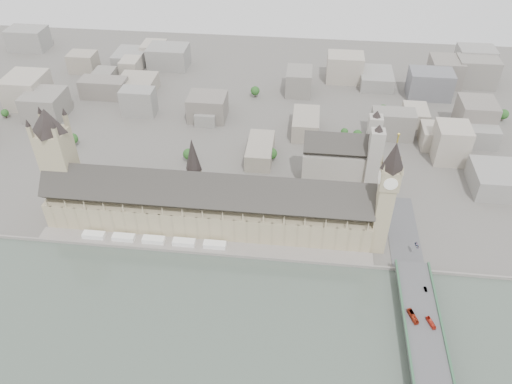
# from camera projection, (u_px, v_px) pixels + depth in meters

# --- Properties ---
(ground) EXTENTS (900.00, 900.00, 0.00)m
(ground) POSITION_uv_depth(u_px,v_px,m) (204.00, 241.00, 406.18)
(ground) COLOR #595651
(ground) RESTS_ON ground
(embankment_wall) EXTENTS (600.00, 1.50, 3.00)m
(embankment_wall) POSITION_uv_depth(u_px,v_px,m) (201.00, 253.00, 393.55)
(embankment_wall) COLOR gray
(embankment_wall) RESTS_ON ground
(river_terrace) EXTENTS (270.00, 15.00, 2.00)m
(river_terrace) POSITION_uv_depth(u_px,v_px,m) (202.00, 247.00, 399.71)
(river_terrace) COLOR gray
(river_terrace) RESTS_ON ground
(terrace_tents) EXTENTS (118.00, 7.00, 4.00)m
(terrace_tents) POSITION_uv_depth(u_px,v_px,m) (154.00, 240.00, 401.79)
(terrace_tents) COLOR white
(terrace_tents) RESTS_ON river_terrace
(palace_of_westminster) EXTENTS (265.00, 40.73, 55.44)m
(palace_of_westminster) POSITION_uv_depth(u_px,v_px,m) (207.00, 205.00, 407.48)
(palace_of_westminster) COLOR gray
(palace_of_westminster) RESTS_ON ground
(elizabeth_tower) EXTENTS (17.00, 17.00, 107.50)m
(elizabeth_tower) POSITION_uv_depth(u_px,v_px,m) (387.00, 191.00, 364.17)
(elizabeth_tower) COLOR gray
(elizabeth_tower) RESTS_ON ground
(victoria_tower) EXTENTS (30.00, 30.00, 100.00)m
(victoria_tower) POSITION_uv_depth(u_px,v_px,m) (58.00, 158.00, 403.10)
(victoria_tower) COLOR gray
(victoria_tower) RESTS_ON ground
(central_tower) EXTENTS (13.00, 13.00, 48.00)m
(central_tower) POSITION_uv_depth(u_px,v_px,m) (194.00, 164.00, 391.47)
(central_tower) COLOR gray
(central_tower) RESTS_ON ground
(westminster_bridge) EXTENTS (25.00, 325.00, 10.25)m
(westminster_bridge) POSITION_uv_depth(u_px,v_px,m) (425.00, 350.00, 320.36)
(westminster_bridge) COLOR #474749
(westminster_bridge) RESTS_ON ground
(westminster_abbey) EXTENTS (68.00, 36.00, 64.00)m
(westminster_abbey) POSITION_uv_depth(u_px,v_px,m) (342.00, 159.00, 454.88)
(westminster_abbey) COLOR gray
(westminster_abbey) RESTS_ON ground
(city_skyline_inland) EXTENTS (720.00, 360.00, 38.00)m
(city_skyline_inland) POSITION_uv_depth(u_px,v_px,m) (244.00, 85.00, 585.50)
(city_skyline_inland) COLOR gray
(city_skyline_inland) RESTS_ON ground
(park_trees) EXTENTS (110.00, 30.00, 15.00)m
(park_trees) POSITION_uv_depth(u_px,v_px,m) (206.00, 188.00, 449.22)
(park_trees) COLOR #224D1B
(park_trees) RESTS_ON ground
(red_bus_north) EXTENTS (6.64, 12.55, 3.42)m
(red_bus_north) POSITION_uv_depth(u_px,v_px,m) (413.00, 316.00, 332.57)
(red_bus_north) COLOR #9F2812
(red_bus_north) RESTS_ON westminster_bridge
(red_bus_south) EXTENTS (5.58, 10.17, 2.78)m
(red_bus_south) POSITION_uv_depth(u_px,v_px,m) (431.00, 323.00, 328.86)
(red_bus_south) COLOR red
(red_bus_south) RESTS_ON westminster_bridge
(car_silver) EXTENTS (2.01, 4.56, 1.46)m
(car_silver) POSITION_uv_depth(u_px,v_px,m) (426.00, 289.00, 352.28)
(car_silver) COLOR gray
(car_silver) RESTS_ON westminster_bridge
(car_approach) EXTENTS (3.47, 5.97, 1.63)m
(car_approach) POSITION_uv_depth(u_px,v_px,m) (417.00, 245.00, 386.73)
(car_approach) COLOR gray
(car_approach) RESTS_ON westminster_bridge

